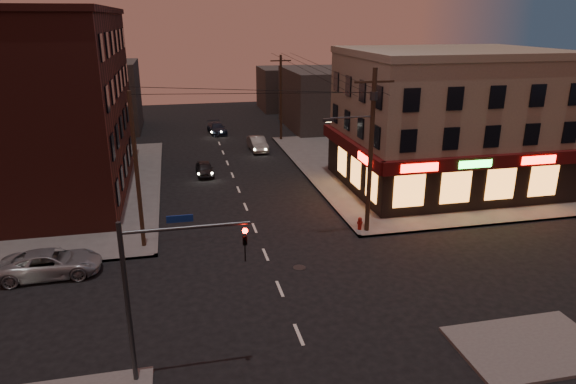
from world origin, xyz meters
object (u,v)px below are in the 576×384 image
object	(u,v)px
suv_cross	(51,263)
sedan_mid	(257,144)
sedan_far	(217,128)
fire_hydrant	(360,223)
sedan_near	(205,169)

from	to	relation	value
suv_cross	sedan_mid	world-z (taller)	sedan_mid
sedan_far	fire_hydrant	xyz separation A→B (m)	(6.18, -31.10, -0.03)
suv_cross	sedan_mid	xyz separation A→B (m)	(14.86, 24.00, 0.02)
suv_cross	fire_hydrant	size ratio (longest dim) A/B	6.16
suv_cross	sedan_mid	bearing A→B (deg)	-33.13
sedan_far	fire_hydrant	bearing A→B (deg)	-85.62
sedan_near	suv_cross	bearing A→B (deg)	-120.74
sedan_mid	sedan_far	xyz separation A→B (m)	(-3.29, 9.10, -0.08)
suv_cross	sedan_far	size ratio (longest dim) A/B	1.16
suv_cross	fire_hydrant	world-z (taller)	suv_cross
fire_hydrant	sedan_near	bearing A→B (deg)	121.09
suv_cross	sedan_near	world-z (taller)	suv_cross
sedan_near	sedan_mid	distance (m)	9.54
suv_cross	fire_hydrant	xyz separation A→B (m)	(17.75, 2.00, -0.10)
suv_cross	sedan_far	bearing A→B (deg)	-20.63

